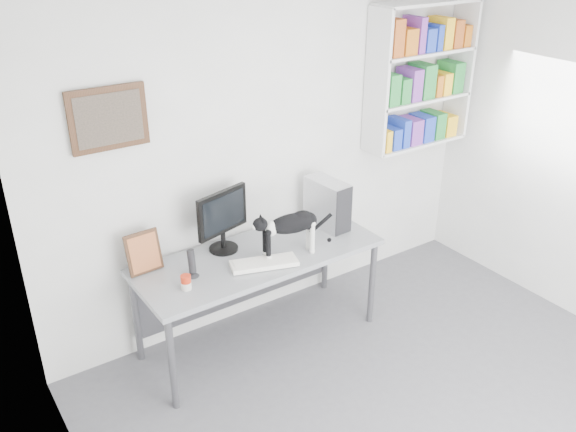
% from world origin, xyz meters
% --- Properties ---
extents(room, '(4.01, 4.01, 2.70)m').
position_xyz_m(room, '(0.00, 0.00, 1.35)').
color(room, '#5B5A60').
rests_on(room, ground).
extents(bookshelf, '(1.03, 0.28, 1.24)m').
position_xyz_m(bookshelf, '(1.40, 1.85, 1.85)').
color(bookshelf, silver).
rests_on(bookshelf, room).
extents(wall_art, '(0.52, 0.04, 0.42)m').
position_xyz_m(wall_art, '(-1.30, 1.97, 1.90)').
color(wall_art, '#442615').
rests_on(wall_art, room).
extents(desk, '(1.90, 0.75, 0.79)m').
position_xyz_m(desk, '(-0.42, 1.59, 0.39)').
color(desk, gray).
rests_on(desk, room).
extents(monitor, '(0.51, 0.34, 0.50)m').
position_xyz_m(monitor, '(-0.60, 1.80, 1.04)').
color(monitor, black).
rests_on(monitor, desk).
extents(keyboard, '(0.52, 0.33, 0.04)m').
position_xyz_m(keyboard, '(-0.47, 1.43, 0.81)').
color(keyboard, white).
rests_on(keyboard, desk).
extents(pc_tower, '(0.21, 0.41, 0.40)m').
position_xyz_m(pc_tower, '(0.30, 1.69, 0.99)').
color(pc_tower, silver).
rests_on(pc_tower, desk).
extents(speaker, '(0.10, 0.10, 0.22)m').
position_xyz_m(speaker, '(-0.97, 1.59, 0.90)').
color(speaker, black).
rests_on(speaker, desk).
extents(leaning_print, '(0.26, 0.12, 0.31)m').
position_xyz_m(leaning_print, '(-1.22, 1.84, 0.94)').
color(leaning_print, '#442615').
rests_on(leaning_print, desk).
extents(soup_can, '(0.09, 0.09, 0.11)m').
position_xyz_m(soup_can, '(-1.08, 1.46, 0.84)').
color(soup_can, red).
rests_on(soup_can, desk).
extents(cat, '(0.59, 0.25, 0.35)m').
position_xyz_m(cat, '(-0.22, 1.45, 0.96)').
color(cat, black).
rests_on(cat, desk).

